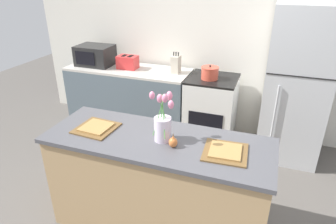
# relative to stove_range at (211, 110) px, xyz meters

# --- Properties ---
(ground_plane) EXTENTS (10.00, 10.00, 0.00)m
(ground_plane) POSITION_rel_stove_range_xyz_m (-0.10, -1.60, -0.44)
(ground_plane) COLOR #59544F
(back_wall) EXTENTS (5.20, 0.08, 2.70)m
(back_wall) POSITION_rel_stove_range_xyz_m (-0.10, 0.40, 0.91)
(back_wall) COLOR silver
(back_wall) RESTS_ON ground_plane
(kitchen_island) EXTENTS (1.80, 0.66, 0.88)m
(kitchen_island) POSITION_rel_stove_range_xyz_m (-0.10, -1.60, 0.00)
(kitchen_island) COLOR tan
(kitchen_island) RESTS_ON ground_plane
(back_counter) EXTENTS (1.68, 0.60, 0.88)m
(back_counter) POSITION_rel_stove_range_xyz_m (-1.16, 0.00, 0.00)
(back_counter) COLOR slate
(back_counter) RESTS_ON ground_plane
(stove_range) EXTENTS (0.60, 0.61, 0.88)m
(stove_range) POSITION_rel_stove_range_xyz_m (0.00, 0.00, 0.00)
(stove_range) COLOR silver
(stove_range) RESTS_ON ground_plane
(refrigerator) EXTENTS (0.68, 0.67, 1.78)m
(refrigerator) POSITION_rel_stove_range_xyz_m (0.95, 0.00, 0.45)
(refrigerator) COLOR #B7BABC
(refrigerator) RESTS_ON ground_plane
(flower_vase) EXTENTS (0.16, 0.20, 0.42)m
(flower_vase) POSITION_rel_stove_range_xyz_m (-0.05, -1.60, 0.58)
(flower_vase) COLOR silver
(flower_vase) RESTS_ON kitchen_island
(pear_figurine) EXTENTS (0.07, 0.07, 0.11)m
(pear_figurine) POSITION_rel_stove_range_xyz_m (0.06, -1.67, 0.49)
(pear_figurine) COLOR #C66B33
(pear_figurine) RESTS_ON kitchen_island
(plate_setting_left) EXTENTS (0.33, 0.33, 0.02)m
(plate_setting_left) POSITION_rel_stove_range_xyz_m (-0.64, -1.62, 0.45)
(plate_setting_left) COLOR brown
(plate_setting_left) RESTS_ON kitchen_island
(plate_setting_right) EXTENTS (0.33, 0.33, 0.02)m
(plate_setting_right) POSITION_rel_stove_range_xyz_m (0.44, -1.62, 0.45)
(plate_setting_right) COLOR brown
(plate_setting_right) RESTS_ON kitchen_island
(toaster) EXTENTS (0.28, 0.18, 0.17)m
(toaster) POSITION_rel_stove_range_xyz_m (-1.16, 0.00, 0.53)
(toaster) COLOR red
(toaster) RESTS_ON back_counter
(cooking_pot) EXTENTS (0.21, 0.21, 0.17)m
(cooking_pot) POSITION_rel_stove_range_xyz_m (-0.03, -0.05, 0.52)
(cooking_pot) COLOR #CC4C38
(cooking_pot) RESTS_ON stove_range
(microwave) EXTENTS (0.48, 0.37, 0.27)m
(microwave) POSITION_rel_stove_range_xyz_m (-1.65, -0.00, 0.58)
(microwave) COLOR black
(microwave) RESTS_ON back_counter
(knife_block) EXTENTS (0.10, 0.14, 0.27)m
(knife_block) POSITION_rel_stove_range_xyz_m (-0.49, 0.04, 0.55)
(knife_block) COLOR beige
(knife_block) RESTS_ON back_counter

